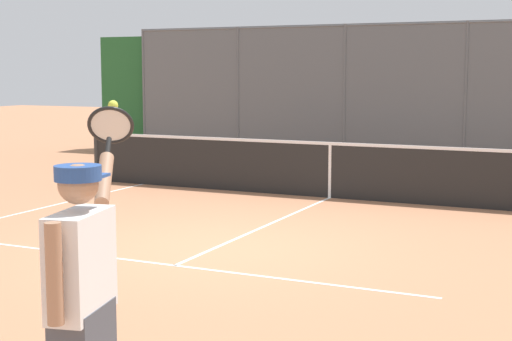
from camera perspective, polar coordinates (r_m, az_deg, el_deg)
ground_plane at (r=9.59m, az=-2.89°, el=-5.68°), size 60.00×60.00×0.00m
court_line_markings at (r=8.52m, az=-6.96°, el=-7.38°), size 7.67×9.37×0.01m
fence_backdrop at (r=18.40m, az=11.28°, el=5.24°), size 16.84×1.37×3.24m
tennis_net at (r=13.25m, az=5.49°, el=0.09°), size 9.85×0.09×1.07m
tennis_player at (r=4.29m, az=-12.72°, el=-8.74°), size 0.69×1.32×1.97m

